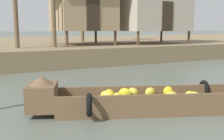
% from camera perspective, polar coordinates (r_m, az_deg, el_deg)
% --- Properties ---
extents(ground_plane, '(300.00, 300.00, 0.00)m').
position_cam_1_polar(ground_plane, '(11.06, -3.49, -1.53)').
color(ground_plane, '#596056').
extents(riverbank_strip, '(160.00, 20.00, 0.97)m').
position_cam_1_polar(riverbank_strip, '(22.84, -15.53, 4.83)').
color(riverbank_strip, '#7F6B4C').
rests_on(riverbank_strip, ground).
extents(banana_boat, '(5.85, 2.89, 0.92)m').
position_cam_1_polar(banana_boat, '(6.60, 8.51, -5.99)').
color(banana_boat, brown).
rests_on(banana_boat, ground).
extents(stilt_house_left, '(4.12, 3.96, 3.91)m').
position_cam_1_polar(stilt_house_left, '(17.06, -6.29, 12.49)').
color(stilt_house_left, '#4C3826').
rests_on(stilt_house_left, riverbank_strip).
extents(stilt_house_mid_left, '(5.03, 3.93, 4.50)m').
position_cam_1_polar(stilt_house_mid_left, '(18.50, 8.50, 13.09)').
color(stilt_house_mid_left, '#4C3826').
rests_on(stilt_house_mid_left, riverbank_strip).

